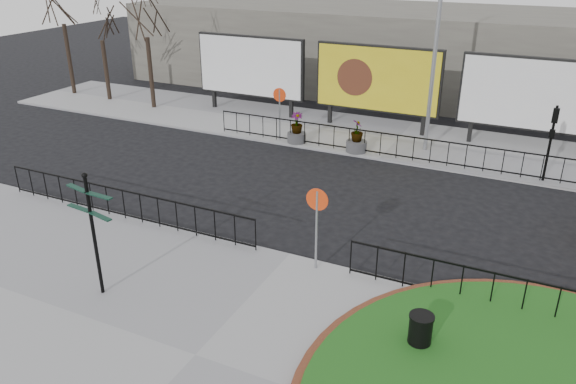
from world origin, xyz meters
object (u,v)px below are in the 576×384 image
Objects in this scene: litter_bin at (420,333)px; planter_a at (297,131)px; billboard_mid at (377,79)px; fingerpost_sign at (92,223)px; lamp_post at (436,43)px; planter_b at (357,140)px.

planter_a is at bearing 125.60° from litter_bin.
billboard_mid is at bearing 111.02° from litter_bin.
lamp_post is at bearing 83.34° from fingerpost_sign.
planter_a is 0.99× the size of planter_b.
billboard_mid is 1.81× the size of fingerpost_sign.
lamp_post is at bearing 102.37° from litter_bin.
lamp_post is 9.81× the size of litter_bin.
billboard_mid is 4.08m from planter_b.
planter_a is at bearing -164.14° from lamp_post.
planter_b is (-5.70, 12.05, 0.06)m from litter_bin.
billboard_mid is 17.09m from fingerpost_sign.
planter_a is 2.93m from planter_b.
fingerpost_sign is 2.41× the size of planter_a.
lamp_post is 16.05m from fingerpost_sign.
fingerpost_sign is at bearing -108.95° from lamp_post.
fingerpost_sign is at bearing -97.18° from billboard_mid.
planter_b is (0.30, -3.57, -1.95)m from billboard_mid.
litter_bin is 0.65× the size of planter_b.
planter_a is (-0.49, 13.38, -1.52)m from fingerpost_sign.
billboard_mid is 4.83m from planter_a.
fingerpost_sign is 13.68m from planter_b.
billboard_mid is at bearing 53.68° from planter_a.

